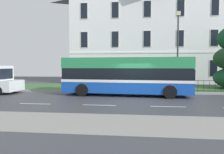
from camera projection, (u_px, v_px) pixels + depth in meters
ground_plane at (133, 98)px, 15.06m from camera, size 60.00×56.00×0.18m
georgian_townhouse at (145, 32)px, 28.64m from camera, size 19.53×8.64×13.73m
iron_verge_railing at (151, 85)px, 17.95m from camera, size 16.22×0.04×0.97m
single_decker_bus at (126, 76)px, 16.23m from camera, size 10.03×3.17×2.96m
street_lamp_post at (178, 46)px, 18.34m from camera, size 0.36×0.24×7.03m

